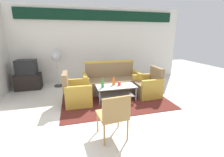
{
  "coord_description": "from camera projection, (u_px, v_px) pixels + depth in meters",
  "views": [
    {
      "loc": [
        -1.13,
        -3.0,
        1.77
      ],
      "look_at": [
        -0.12,
        0.85,
        0.65
      ],
      "focal_mm": 24.68,
      "sensor_mm": 36.0,
      "label": 1
    }
  ],
  "objects": [
    {
      "name": "armchair_right",
      "position": [
        148.0,
        86.0,
        4.62
      ],
      "size": [
        0.71,
        0.77,
        0.85
      ],
      "rotation": [
        0.0,
        0.0,
        1.59
      ],
      "color": "#7F6647",
      "rests_on": "rug"
    },
    {
      "name": "pedestal_fan",
      "position": [
        56.0,
        58.0,
        5.29
      ],
      "size": [
        0.36,
        0.36,
        1.27
      ],
      "color": "#2D2D33",
      "rests_on": "ground"
    },
    {
      "name": "ground_plane",
      "position": [
        127.0,
        115.0,
        3.55
      ],
      "size": [
        14.0,
        14.0,
        0.0
      ],
      "primitive_type": "plane",
      "color": "beige"
    },
    {
      "name": "coffee_table",
      "position": [
        116.0,
        90.0,
        4.35
      ],
      "size": [
        1.1,
        0.6,
        0.4
      ],
      "color": "silver",
      "rests_on": "rug"
    },
    {
      "name": "wall_back",
      "position": [
        101.0,
        43.0,
        5.99
      ],
      "size": [
        6.52,
        0.19,
        2.8
      ],
      "color": "silver",
      "rests_on": "ground"
    },
    {
      "name": "armchair_left",
      "position": [
        77.0,
        93.0,
        4.08
      ],
      "size": [
        0.71,
        0.77,
        0.85
      ],
      "rotation": [
        0.0,
        0.0,
        -1.59
      ],
      "color": "#7F6647",
      "rests_on": "rug"
    },
    {
      "name": "cup",
      "position": [
        119.0,
        84.0,
        4.32
      ],
      "size": [
        0.08,
        0.08,
        0.1
      ],
      "primitive_type": "cylinder",
      "color": "red",
      "rests_on": "coffee_table"
    },
    {
      "name": "television",
      "position": [
        26.0,
        67.0,
        5.08
      ],
      "size": [
        0.61,
        0.47,
        0.48
      ],
      "rotation": [
        0.0,
        0.0,
        3.11
      ],
      "color": "black",
      "rests_on": "tv_stand"
    },
    {
      "name": "bottle_orange",
      "position": [
        114.0,
        82.0,
        4.36
      ],
      "size": [
        0.08,
        0.08,
        0.25
      ],
      "color": "#D85919",
      "rests_on": "coffee_table"
    },
    {
      "name": "bottle_green",
      "position": [
        103.0,
        84.0,
        4.14
      ],
      "size": [
        0.07,
        0.07,
        0.26
      ],
      "color": "#2D8C38",
      "rests_on": "coffee_table"
    },
    {
      "name": "wicker_chair",
      "position": [
        114.0,
        113.0,
        2.6
      ],
      "size": [
        0.52,
        0.52,
        0.84
      ],
      "rotation": [
        0.0,
        0.0,
        0.1
      ],
      "color": "#AD844C",
      "rests_on": "ground"
    },
    {
      "name": "couch",
      "position": [
        111.0,
        82.0,
        4.97
      ],
      "size": [
        1.82,
        0.78,
        0.96
      ],
      "rotation": [
        0.0,
        0.0,
        3.12
      ],
      "color": "#7F6647",
      "rests_on": "rug"
    },
    {
      "name": "rug",
      "position": [
        115.0,
        99.0,
        4.43
      ],
      "size": [
        2.91,
        2.09,
        0.01
      ],
      "primitive_type": "cube",
      "color": "#511E19",
      "rests_on": "ground"
    },
    {
      "name": "tv_stand",
      "position": [
        29.0,
        81.0,
        5.22
      ],
      "size": [
        0.8,
        0.5,
        0.52
      ],
      "primitive_type": "cube",
      "color": "black",
      "rests_on": "ground"
    }
  ]
}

